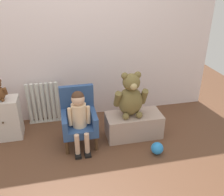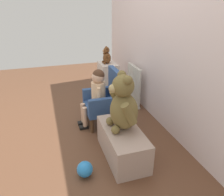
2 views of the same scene
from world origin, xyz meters
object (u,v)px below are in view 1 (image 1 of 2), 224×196
(small_dresser, at_px, (5,118))
(large_teddy_bear, at_px, (131,97))
(radiator, at_px, (43,103))
(child_armchair, at_px, (79,118))
(child_figure, at_px, (79,113))
(low_bench, at_px, (134,125))
(toy_ball, at_px, (157,148))

(small_dresser, xyz_separation_m, large_teddy_bear, (1.51, -0.30, 0.28))
(radiator, distance_m, child_armchair, 0.70)
(radiator, distance_m, small_dresser, 0.52)
(radiator, height_order, child_figure, child_figure)
(small_dresser, relative_size, low_bench, 0.76)
(child_armchair, distance_m, toy_ball, 0.98)
(child_figure, height_order, low_bench, child_figure)
(small_dresser, xyz_separation_m, toy_ball, (1.72, -0.73, -0.19))
(child_armchair, relative_size, low_bench, 1.00)
(toy_ball, bearing_deg, child_figure, 158.82)
(toy_ball, bearing_deg, low_bench, 111.41)
(radiator, xyz_separation_m, child_armchair, (0.42, -0.55, 0.03))
(low_bench, relative_size, large_teddy_bear, 1.25)
(radiator, distance_m, toy_ball, 1.62)
(small_dresser, relative_size, large_teddy_bear, 0.95)
(low_bench, relative_size, toy_ball, 4.83)
(radiator, relative_size, toy_ball, 4.07)
(child_armchair, bearing_deg, small_dresser, 161.79)
(large_teddy_bear, distance_m, toy_ball, 0.67)
(low_bench, bearing_deg, radiator, 152.37)
(radiator, height_order, large_teddy_bear, large_teddy_bear)
(child_figure, bearing_deg, small_dresser, 155.42)
(small_dresser, bearing_deg, child_armchair, -18.21)
(small_dresser, bearing_deg, large_teddy_bear, -11.20)
(radiator, relative_size, large_teddy_bear, 1.05)
(small_dresser, relative_size, child_armchair, 0.76)
(radiator, bearing_deg, low_bench, -27.63)
(low_bench, bearing_deg, toy_ball, -68.59)
(radiator, xyz_separation_m, toy_ball, (1.26, -0.99, -0.22))
(child_armchair, height_order, large_teddy_bear, large_teddy_bear)
(radiator, xyz_separation_m, small_dresser, (-0.46, -0.26, -0.03))
(low_bench, xyz_separation_m, large_teddy_bear, (-0.05, 0.02, 0.40))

